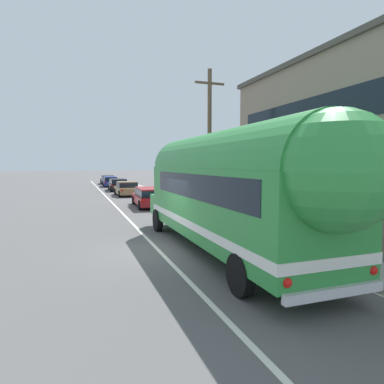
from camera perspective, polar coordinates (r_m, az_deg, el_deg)
The scene contains 10 objects.
ground_plane at distance 11.94m, azimuth -5.87°, elevation -9.92°, with size 300.00×300.00×0.00m, color #565454.
lane_markings at distance 23.85m, azimuth -8.47°, elevation -2.53°, with size 4.05×80.00×0.01m.
sidewalk_slab at distance 22.73m, azimuth 0.13°, elevation -2.66°, with size 1.92×90.00×0.15m, color #9E9B93.
utility_pole at distance 19.58m, azimuth 3.03°, elevation 8.89°, with size 1.80×0.24×8.50m.
painted_bus at distance 10.67m, azimuth 6.47°, elevation 0.86°, with size 2.64×12.42×4.12m.
car_lead at distance 23.66m, azimuth -7.48°, elevation -0.65°, with size 2.02×4.75×1.37m.
car_second at distance 32.55m, azimuth -11.18°, elevation 0.67°, with size 2.09×4.36×1.37m.
car_third at distance 38.94m, azimuth -12.69°, elevation 1.39°, with size 2.03×4.68×1.37m.
car_fourth at distance 46.21m, azimuth -13.96°, elevation 1.88°, with size 1.96×4.45×1.37m.
car_fifth at distance 52.39m, azimuth -14.40°, elevation 2.21°, with size 1.90×4.61×1.37m.
Camera 1 is at (-2.71, -11.22, 3.03)m, focal length 30.89 mm.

